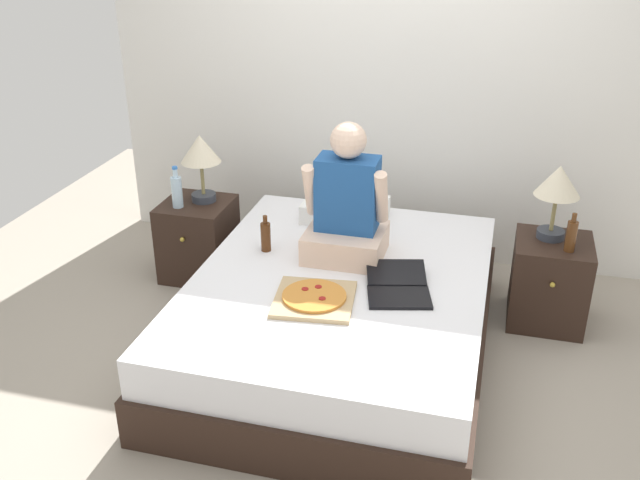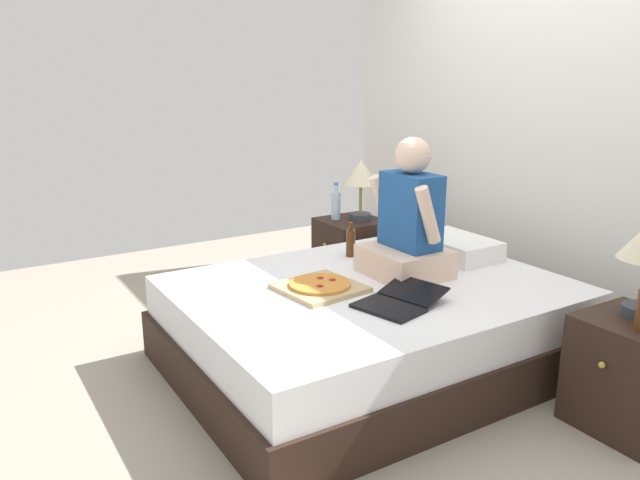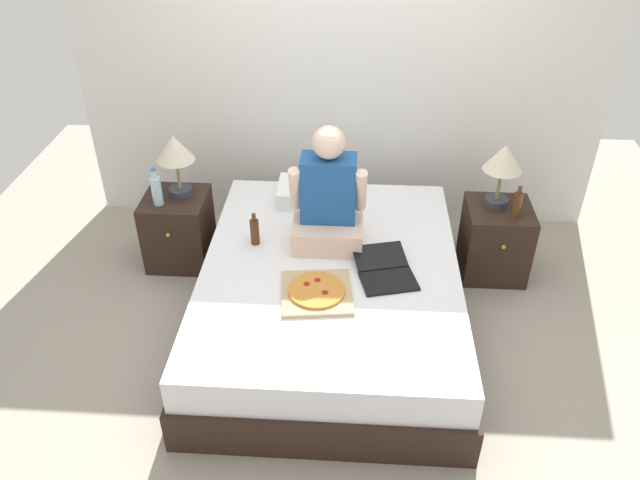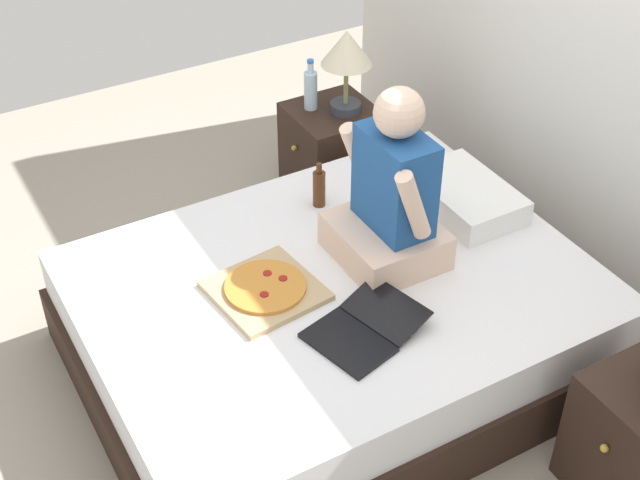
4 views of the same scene
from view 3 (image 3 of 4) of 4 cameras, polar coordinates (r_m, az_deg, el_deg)
The scene contains 14 objects.
ground_plane at distance 4.11m, azimuth 0.90°, elevation -7.66°, with size 5.91×5.91×0.00m, color #9E9384.
wall_back at distance 4.70m, azimuth 1.94°, elevation 15.77°, with size 3.91×0.12×2.50m, color silver.
bed at distance 3.95m, azimuth 0.93°, elevation -5.11°, with size 1.61×2.09×0.48m.
nightstand_left at distance 4.63m, azimuth -12.80°, elevation 0.99°, with size 0.44×0.47×0.53m.
lamp_on_left_nightstand at distance 4.37m, azimuth -13.12°, elevation 7.80°, with size 0.26×0.26×0.45m.
water_bottle at distance 4.39m, azimuth -14.72°, elevation 4.46°, with size 0.07×0.07×0.28m.
nightstand_right at distance 4.57m, azimuth 15.70°, elevation -0.02°, with size 0.44×0.47×0.53m.
lamp_on_right_nightstand at distance 4.31m, azimuth 16.42°, elevation 6.85°, with size 0.26×0.26×0.45m.
beer_bottle at distance 4.32m, azimuth 17.56°, elevation 3.14°, with size 0.06×0.06×0.23m.
pillow at distance 4.41m, azimuth -0.48°, elevation 4.37°, with size 0.52×0.34×0.12m, color white.
person_seated at distance 3.87m, azimuth 0.75°, elevation 3.56°, with size 0.47×0.40×0.78m.
laptop at distance 3.73m, azimuth 6.02°, elevation -3.00°, with size 0.41×0.48×0.07m.
pizza_box at distance 3.57m, azimuth -0.31°, elevation -4.77°, with size 0.44×0.44×0.05m.
beer_bottle_on_bed at distance 3.96m, azimuth -5.99°, elevation 0.81°, with size 0.06×0.06×0.22m.
Camera 3 is at (0.13, -3.04, 2.76)m, focal length 35.00 mm.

